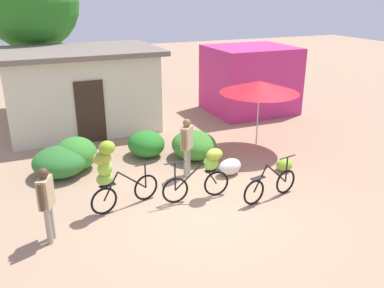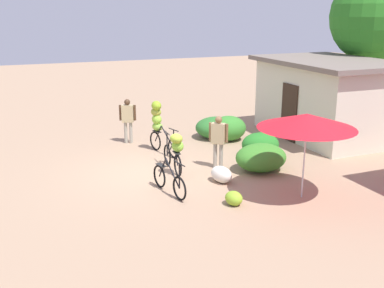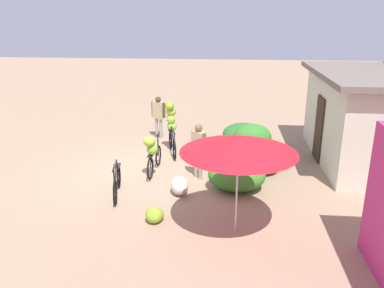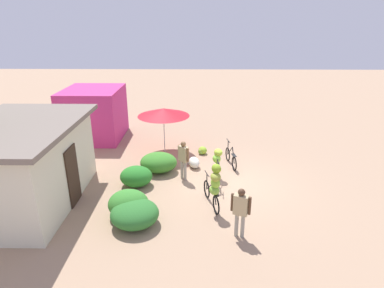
% 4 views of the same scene
% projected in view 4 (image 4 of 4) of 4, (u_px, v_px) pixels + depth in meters
% --- Properties ---
extents(ground_plane, '(60.00, 60.00, 0.00)m').
position_uv_depth(ground_plane, '(229.00, 183.00, 12.46)').
color(ground_plane, '#A18165').
extents(building_low, '(5.33, 3.70, 2.78)m').
position_uv_depth(building_low, '(22.00, 164.00, 10.66)').
color(building_low, beige).
rests_on(building_low, ground).
extents(shop_pink, '(3.20, 2.80, 2.58)m').
position_uv_depth(shop_pink, '(94.00, 114.00, 16.79)').
color(shop_pink, '#C42F75').
rests_on(shop_pink, ground).
extents(hedge_bush_front_left, '(1.41, 1.47, 0.76)m').
position_uv_depth(hedge_bush_front_left, '(135.00, 214.00, 9.80)').
color(hedge_bush_front_left, '#2C6E2B').
rests_on(hedge_bush_front_left, ground).
extents(hedge_bush_front_right, '(1.12, 1.28, 0.88)m').
position_uv_depth(hedge_bush_front_right, '(128.00, 204.00, 10.21)').
color(hedge_bush_front_right, '#38832E').
rests_on(hedge_bush_front_right, ground).
extents(hedge_bush_mid, '(1.07, 1.20, 0.75)m').
position_uv_depth(hedge_bush_mid, '(136.00, 176.00, 12.14)').
color(hedge_bush_mid, '#287926').
rests_on(hedge_bush_mid, ground).
extents(hedge_bush_by_door, '(1.27, 1.50, 0.79)m').
position_uv_depth(hedge_bush_by_door, '(159.00, 162.00, 13.27)').
color(hedge_bush_by_door, '#3B822A').
rests_on(hedge_bush_by_door, ground).
extents(market_umbrella, '(2.36, 2.36, 2.12)m').
position_uv_depth(market_umbrella, '(164.00, 112.00, 14.66)').
color(market_umbrella, beige).
rests_on(market_umbrella, ground).
extents(bicycle_leftmost, '(1.65, 0.56, 1.68)m').
position_uv_depth(bicycle_leftmost, '(214.00, 184.00, 10.33)').
color(bicycle_leftmost, black).
rests_on(bicycle_leftmost, ground).
extents(bicycle_near_pile, '(1.66, 0.45, 1.21)m').
position_uv_depth(bicycle_near_pile, '(217.00, 163.00, 12.44)').
color(bicycle_near_pile, black).
rests_on(bicycle_near_pile, ground).
extents(bicycle_center_loaded, '(1.60, 0.35, 0.96)m').
position_uv_depth(bicycle_center_loaded, '(231.00, 158.00, 13.83)').
color(bicycle_center_loaded, black).
rests_on(bicycle_center_loaded, ground).
extents(banana_pile_on_ground, '(0.54, 0.50, 0.34)m').
position_uv_depth(banana_pile_on_ground, '(203.00, 151.00, 15.06)').
color(banana_pile_on_ground, '#88BF41').
rests_on(banana_pile_on_ground, ground).
extents(produce_sack, '(0.79, 0.60, 0.44)m').
position_uv_depth(produce_sack, '(194.00, 162.00, 13.68)').
color(produce_sack, silver).
rests_on(produce_sack, ground).
extents(person_vendor, '(0.43, 0.44, 1.56)m').
position_uv_depth(person_vendor, '(183.00, 156.00, 12.44)').
color(person_vendor, gray).
rests_on(person_vendor, ground).
extents(person_bystander, '(0.34, 0.54, 1.55)m').
position_uv_depth(person_bystander, '(241.00, 208.00, 9.05)').
color(person_bystander, gray).
rests_on(person_bystander, ground).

